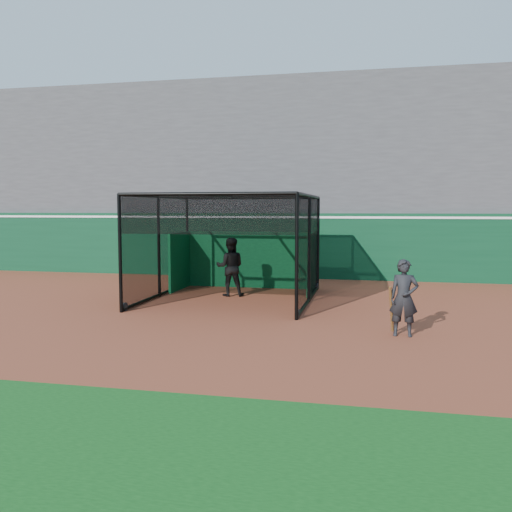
# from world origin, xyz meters

# --- Properties ---
(ground) EXTENTS (120.00, 120.00, 0.00)m
(ground) POSITION_xyz_m (0.00, 0.00, 0.00)
(ground) COLOR brown
(ground) RESTS_ON ground
(outfield_wall) EXTENTS (50.00, 0.50, 2.50)m
(outfield_wall) POSITION_xyz_m (0.00, 8.50, 1.29)
(outfield_wall) COLOR #0B3D21
(outfield_wall) RESTS_ON ground
(grandstand) EXTENTS (50.00, 7.85, 8.95)m
(grandstand) POSITION_xyz_m (0.00, 12.27, 4.48)
(grandstand) COLOR #4C4C4F
(grandstand) RESTS_ON ground
(batting_cage) EXTENTS (4.65, 5.26, 3.04)m
(batting_cage) POSITION_xyz_m (-0.42, 3.14, 1.52)
(batting_cage) COLOR black
(batting_cage) RESTS_ON ground
(batter) EXTENTS (1.00, 0.86, 1.79)m
(batter) POSITION_xyz_m (-0.62, 3.72, 0.90)
(batter) COLOR black
(batter) RESTS_ON ground
(on_deck_player) EXTENTS (0.63, 0.45, 1.62)m
(on_deck_player) POSITION_xyz_m (4.29, -0.61, 0.81)
(on_deck_player) COLOR black
(on_deck_player) RESTS_ON ground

